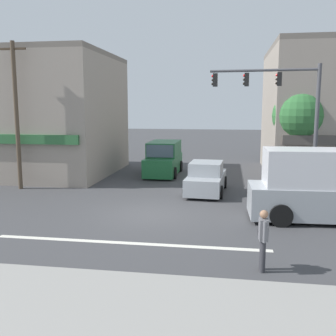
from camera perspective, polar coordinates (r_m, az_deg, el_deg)
The scene contains 11 objects.
ground_plane at distance 16.13m, azimuth -2.53°, elevation -6.69°, with size 120.00×120.00×0.00m, color #3D3D3F.
lane_marking_stripe at distance 12.88m, azimuth -5.67°, elevation -10.79°, with size 9.00×0.24×0.01m, color silver.
sidewalk_curb at distance 8.54m, azimuth -14.75°, elevation -21.31°, with size 40.00×5.00×0.16m, color gray.
building_left_block at distance 27.96m, azimuth -21.94°, elevation 7.23°, with size 13.60×9.02×7.64m.
street_tree at distance 22.55m, azimuth 18.44°, elevation 7.17°, with size 2.83×2.83×5.27m.
utility_pole_near_left at distance 21.99m, azimuth -21.14°, elevation 7.34°, with size 1.40×0.22×7.62m.
traffic_light_mast at distance 18.71m, azimuth 16.86°, elevation 8.44°, with size 4.88×0.54×6.20m.
sedan_approaching_near at distance 20.02m, azimuth 5.57°, elevation -1.55°, with size 2.07×4.20×1.58m.
van_parked_curbside at distance 25.19m, azimuth -0.62°, elevation 1.33°, with size 2.05×4.61×2.11m.
box_truck_waiting_far at distance 16.00m, azimuth 21.06°, elevation -2.80°, with size 5.67×2.40×2.75m.
pedestrian_foreground_with_bag at distance 10.81m, azimuth 13.64°, elevation -9.61°, with size 0.29×0.67×1.67m.
Camera 1 is at (3.11, -15.22, 4.34)m, focal length 42.00 mm.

